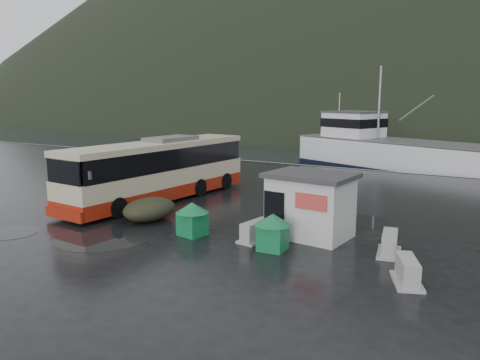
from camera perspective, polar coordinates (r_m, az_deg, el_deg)
The scene contains 14 objects.
ground at distance 23.85m, azimuth -6.06°, elevation -4.59°, with size 160.00×160.00×0.00m, color black.
harbor_water at distance 129.52m, azimuth 23.89°, elevation 6.61°, with size 300.00×180.00×0.02m, color black.
quay_edge at distance 41.42m, azimuth 10.33°, elevation 1.59°, with size 160.00×0.60×1.50m, color #999993.
coach_bus at distance 28.19m, azimuth -9.73°, elevation -2.38°, with size 3.23×13.07×3.70m, color #C5BA95, non-canonical shape.
white_van at distance 29.79m, azimuth -13.93°, elevation -1.86°, with size 1.90×5.51×2.30m, color silver, non-canonical shape.
waste_bin_left at distance 20.91m, azimuth -5.79°, elevation -6.70°, with size 1.06×1.06×1.48m, color #136F3D, non-canonical shape.
waste_bin_right at distance 18.94m, azimuth 3.99°, elevation -8.49°, with size 1.06×1.06×1.49m, color #136F3D, non-canonical shape.
dome_tent at distance 23.68m, azimuth -10.94°, elevation -4.83°, with size 2.05×2.87×1.13m, color #2A2D1B, non-canonical shape.
ticket_kiosk at distance 20.89m, azimuth 8.47°, elevation -6.78°, with size 3.59×2.72×2.80m, color silver, non-canonical shape.
jersey_barrier_a at distance 20.07m, azimuth 1.94°, elevation -7.39°, with size 0.85×1.71×0.85m, color #999993, non-canonical shape.
jersey_barrier_b at distance 16.65m, azimuth 19.64°, elevation -11.75°, with size 0.85×1.70×0.85m, color #999993, non-canonical shape.
jersey_barrier_c at distance 19.29m, azimuth 17.70°, elevation -8.61°, with size 0.87×1.74×0.87m, color #999993, non-canonical shape.
fishing_trawler at distance 47.02m, azimuth 19.27°, elevation 2.19°, with size 25.90×5.68×10.36m, color silver, non-canonical shape.
puddles at distance 23.88m, azimuth -10.29°, elevation -4.66°, with size 16.51×12.53×0.01m.
Camera 1 is at (13.57, -18.66, 6.04)m, focal length 35.00 mm.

